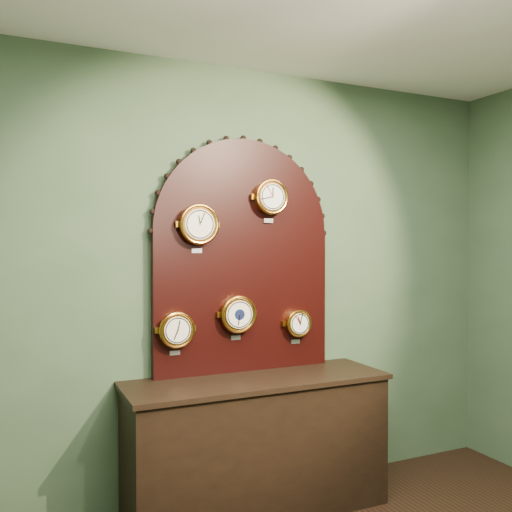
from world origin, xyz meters
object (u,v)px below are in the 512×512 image
display_board (243,248)px  arabic_clock (271,197)px  roman_clock (198,224)px  barometer (238,314)px  shop_counter (257,447)px  hygrometer (176,330)px  tide_clock (298,323)px

display_board → arabic_clock: (0.16, -0.07, 0.33)m
roman_clock → barometer: bearing=0.0°
shop_counter → display_board: 1.25m
hygrometer → barometer: barometer is taller
roman_clock → hygrometer: 0.65m
barometer → shop_counter: bearing=-66.3°
tide_clock → shop_counter: bearing=-157.1°
display_board → tide_clock: display_board is taller
barometer → hygrometer: bearing=179.9°
display_board → roman_clock: (-0.33, -0.07, 0.15)m
barometer → tide_clock: barometer is taller
arabic_clock → hygrometer: bearing=180.0°
shop_counter → arabic_clock: 1.57m
barometer → display_board: bearing=44.9°
display_board → hygrometer: size_ratio=5.62×
shop_counter → roman_clock: size_ratio=5.31×
arabic_clock → display_board: bearing=158.0°
shop_counter → roman_clock: bearing=155.0°
barometer → tide_clock: (0.43, 0.00, -0.08)m
arabic_clock → tide_clock: arabic_clock is taller
barometer → tide_clock: size_ratio=1.23×
hygrometer → tide_clock: hygrometer is taller
hygrometer → arabic_clock: bearing=-0.0°
roman_clock → barometer: roman_clock is taller
shop_counter → roman_clock: (-0.33, 0.15, 1.37)m
hygrometer → barometer: size_ratio=0.94×
roman_clock → hygrometer: (-0.14, 0.00, -0.64)m
shop_counter → roman_clock: roman_clock is taller
display_board → arabic_clock: size_ratio=5.44×
arabic_clock → hygrometer: (-0.63, 0.00, -0.82)m
roman_clock → hygrometer: size_ratio=1.11×
shop_counter → display_board: (0.00, 0.22, 1.23)m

